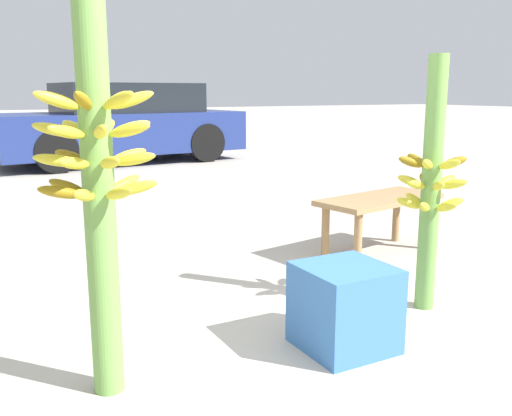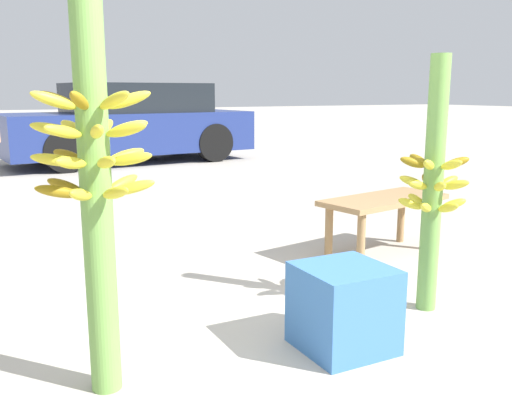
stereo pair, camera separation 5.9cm
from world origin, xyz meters
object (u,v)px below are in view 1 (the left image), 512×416
(banana_stalk_left, at_px, (98,178))
(parked_car, at_px, (122,124))
(produce_crate, at_px, (344,307))
(market_bench, at_px, (380,206))
(banana_stalk_center, at_px, (431,185))

(banana_stalk_left, relative_size, parked_car, 0.39)
(parked_car, relative_size, produce_crate, 10.52)
(market_bench, xyz_separation_m, parked_car, (-0.12, 6.73, 0.30))
(banana_stalk_center, bearing_deg, produce_crate, -164.53)
(banana_stalk_center, bearing_deg, banana_stalk_left, -178.17)
(market_bench, bearing_deg, banana_stalk_center, -127.15)
(banana_stalk_left, distance_m, parked_car, 8.12)
(banana_stalk_center, distance_m, produce_crate, 0.93)
(banana_stalk_center, relative_size, produce_crate, 3.46)
(banana_stalk_left, xyz_separation_m, produce_crate, (1.13, -0.15, -0.70))
(parked_car, bearing_deg, banana_stalk_left, 158.36)
(market_bench, bearing_deg, produce_crate, -146.37)
(parked_car, distance_m, produce_crate, 8.03)
(market_bench, bearing_deg, parked_car, 80.63)
(banana_stalk_left, distance_m, market_bench, 2.66)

